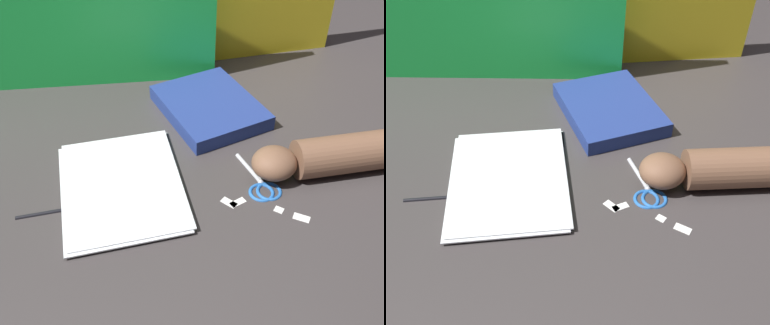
# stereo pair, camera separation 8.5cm
# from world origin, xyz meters

# --- Properties ---
(ground_plane) EXTENTS (6.00, 6.00, 0.00)m
(ground_plane) POSITION_xyz_m (0.00, 0.00, 0.00)
(ground_plane) COLOR #3D3838
(backdrop_panel_left) EXTENTS (0.86, 0.20, 0.44)m
(backdrop_panel_left) POSITION_xyz_m (-0.21, 0.46, 0.22)
(backdrop_panel_left) COLOR green
(backdrop_panel_left) RESTS_ON ground_plane
(paper_stack) EXTENTS (0.26, 0.32, 0.01)m
(paper_stack) POSITION_xyz_m (-0.10, 0.03, 0.01)
(paper_stack) COLOR white
(paper_stack) RESTS_ON ground_plane
(book_closed) EXTENTS (0.24, 0.28, 0.04)m
(book_closed) POSITION_xyz_m (0.14, 0.21, 0.02)
(book_closed) COLOR navy
(book_closed) RESTS_ON ground_plane
(scissors) EXTENTS (0.08, 0.15, 0.01)m
(scissors) POSITION_xyz_m (0.16, -0.05, 0.00)
(scissors) COLOR silver
(scissors) RESTS_ON ground_plane
(hand_forearm) EXTENTS (0.33, 0.12, 0.08)m
(hand_forearm) POSITION_xyz_m (0.31, -0.05, 0.04)
(hand_forearm) COLOR brown
(hand_forearm) RESTS_ON ground_plane
(paper_scrap_near) EXTENTS (0.02, 0.02, 0.00)m
(paper_scrap_near) POSITION_xyz_m (0.16, -0.12, 0.00)
(paper_scrap_near) COLOR white
(paper_scrap_near) RESTS_ON ground_plane
(paper_scrap_mid) EXTENTS (0.03, 0.03, 0.00)m
(paper_scrap_mid) POSITION_xyz_m (0.08, -0.07, 0.00)
(paper_scrap_mid) COLOR white
(paper_scrap_mid) RESTS_ON ground_plane
(paper_scrap_far) EXTENTS (0.03, 0.02, 0.00)m
(paper_scrap_far) POSITION_xyz_m (0.10, -0.08, 0.00)
(paper_scrap_far) COLOR white
(paper_scrap_far) RESTS_ON ground_plane
(paper_scrap_side) EXTENTS (0.03, 0.03, 0.00)m
(paper_scrap_side) POSITION_xyz_m (0.19, -0.15, 0.00)
(paper_scrap_side) COLOR white
(paper_scrap_side) RESTS_ON ground_plane
(pen) EXTENTS (0.14, 0.02, 0.01)m
(pen) POSITION_xyz_m (-0.24, 0.01, 0.00)
(pen) COLOR black
(pen) RESTS_ON ground_plane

